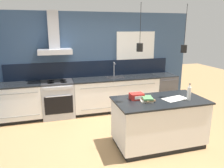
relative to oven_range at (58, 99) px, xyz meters
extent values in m
plane|color=#A87F51|center=(0.95, -1.69, -0.46)|extent=(16.00, 16.00, 0.00)
cube|color=#354C6B|center=(0.95, 0.34, 0.84)|extent=(5.60, 0.06, 2.60)
cube|color=black|center=(0.95, 0.30, 0.67)|extent=(4.42, 0.02, 0.43)
cube|color=white|center=(2.20, 0.30, 1.16)|extent=(1.12, 0.01, 0.96)
cube|color=black|center=(2.20, 0.31, 1.16)|extent=(1.04, 0.01, 0.88)
cube|color=#B5B5BA|center=(0.00, 0.08, 1.18)|extent=(0.80, 0.46, 0.12)
cube|color=#B5B5BA|center=(0.00, 0.17, 1.69)|extent=(0.26, 0.20, 0.90)
cylinder|color=black|center=(1.34, -1.94, 1.82)|extent=(0.01, 0.01, 0.66)
cylinder|color=black|center=(1.34, -1.94, 1.42)|extent=(0.11, 0.11, 0.14)
sphere|color=#F9D18C|center=(1.34, -1.94, 1.42)|extent=(0.06, 0.06, 0.06)
cylinder|color=black|center=(2.22, -1.93, 1.79)|extent=(0.01, 0.01, 0.70)
cylinder|color=black|center=(2.22, -1.93, 1.37)|extent=(0.11, 0.11, 0.14)
sphere|color=#F9D18C|center=(2.22, -1.93, 1.37)|extent=(0.06, 0.06, 0.06)
cube|color=black|center=(-0.90, 0.03, -0.41)|extent=(0.99, 0.56, 0.09)
cube|color=white|center=(-0.90, 0.00, 0.03)|extent=(1.02, 0.62, 0.79)
cube|color=gray|center=(-0.90, -0.31, 0.30)|extent=(0.90, 0.01, 0.01)
cube|color=gray|center=(-0.90, -0.31, -0.25)|extent=(0.90, 0.01, 0.01)
cube|color=black|center=(-0.90, 0.00, 0.44)|extent=(1.04, 0.64, 0.03)
cube|color=black|center=(1.53, 0.03, -0.41)|extent=(2.20, 0.56, 0.09)
cube|color=white|center=(1.53, 0.00, 0.03)|extent=(2.27, 0.62, 0.79)
cube|color=gray|center=(1.53, -0.31, 0.30)|extent=(2.00, 0.01, 0.01)
cube|color=gray|center=(1.53, -0.31, -0.25)|extent=(2.00, 0.01, 0.01)
cube|color=black|center=(1.53, 0.00, 0.44)|extent=(2.30, 0.64, 0.03)
cube|color=#262628|center=(1.53, 0.05, 0.45)|extent=(0.48, 0.34, 0.01)
cylinder|color=#B5B5BA|center=(1.53, 0.18, 0.64)|extent=(0.02, 0.02, 0.38)
sphere|color=#B5B5BA|center=(1.53, 0.18, 0.83)|extent=(0.03, 0.03, 0.03)
cylinder|color=#B5B5BA|center=(1.53, 0.12, 0.81)|extent=(0.02, 0.12, 0.02)
cube|color=#B5B5BA|center=(0.00, 0.00, -0.02)|extent=(0.77, 0.62, 0.87)
cube|color=black|center=(0.00, -0.31, -0.06)|extent=(0.67, 0.02, 0.44)
cylinder|color=#B5B5BA|center=(0.00, -0.34, 0.17)|extent=(0.58, 0.02, 0.02)
cube|color=#B5B5BA|center=(0.00, -0.32, 0.36)|extent=(0.67, 0.02, 0.07)
cube|color=#2D2D30|center=(0.00, 0.00, 0.43)|extent=(0.77, 0.60, 0.04)
cylinder|color=black|center=(-0.15, 0.11, 0.45)|extent=(0.17, 0.17, 0.00)
cylinder|color=black|center=(0.15, 0.11, 0.45)|extent=(0.17, 0.17, 0.00)
cylinder|color=black|center=(-0.15, -0.10, 0.45)|extent=(0.17, 0.17, 0.00)
cylinder|color=black|center=(0.15, -0.10, 0.45)|extent=(0.17, 0.17, 0.00)
cube|color=#4C4C51|center=(2.96, 0.00, -0.01)|extent=(0.58, 0.62, 0.89)
cube|color=black|center=(2.96, 0.00, 0.44)|extent=(0.58, 0.62, 0.02)
cylinder|color=#4C4C51|center=(2.96, -0.33, 0.36)|extent=(0.44, 0.02, 0.02)
cube|color=black|center=(1.77, -1.97, -0.41)|extent=(1.58, 0.83, 0.09)
cube|color=white|center=(1.77, -1.97, 0.03)|extent=(1.65, 0.86, 0.79)
cube|color=black|center=(1.77, -1.97, 0.44)|extent=(1.70, 0.91, 0.03)
cylinder|color=silver|center=(2.26, -2.15, 0.58)|extent=(0.07, 0.07, 0.24)
cylinder|color=silver|center=(2.26, -2.15, 0.73)|extent=(0.03, 0.03, 0.06)
cylinder|color=#262628|center=(2.26, -2.15, 0.76)|extent=(0.03, 0.03, 0.01)
cube|color=beige|center=(1.48, -1.98, 0.47)|extent=(0.26, 0.29, 0.02)
cube|color=olive|center=(1.51, -1.98, 0.49)|extent=(0.21, 0.30, 0.02)
cube|color=#4C7F4C|center=(1.50, -2.00, 0.52)|extent=(0.22, 0.28, 0.03)
cube|color=red|center=(1.36, -1.83, 0.51)|extent=(0.25, 0.18, 0.11)
cube|color=white|center=(1.36, -1.92, 0.51)|extent=(0.15, 0.01, 0.06)
cube|color=silver|center=(2.05, -2.02, 0.46)|extent=(0.50, 0.34, 0.01)
camera|label=1|loc=(-0.16, -5.41, 1.74)|focal=35.00mm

